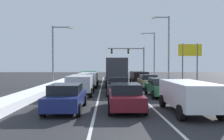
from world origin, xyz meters
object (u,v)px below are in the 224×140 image
box_truck_center_lane_third (116,71)px  traffic_light_gantry (133,56)px  street_lamp_right_near (167,44)px  street_lamp_right_mid (152,51)px  suv_white_left_lane_third (88,79)px  suv_gray_center_lane_fourth (112,75)px  suv_silver_left_lane_second (81,83)px  street_lamp_left_mid (56,49)px  sedan_navy_left_lane_nearest (66,97)px  sedan_green_right_lane_second (160,87)px  suv_white_right_lane_nearest (188,94)px  sedan_maroon_center_lane_nearest (125,96)px  sedan_tan_right_lane_third (148,81)px  roadside_sign_right (190,54)px  suv_black_right_lane_fourth (139,76)px  sedan_charcoal_center_lane_second (118,86)px  suv_green_left_lane_fourth (89,76)px

box_truck_center_lane_third → traffic_light_gantry: traffic_light_gantry is taller
street_lamp_right_near → street_lamp_right_mid: (-0.37, 8.13, -0.59)m
suv_white_left_lane_third → suv_gray_center_lane_fourth: bearing=72.7°
suv_silver_left_lane_second → traffic_light_gantry: traffic_light_gantry is taller
street_lamp_left_mid → sedan_navy_left_lane_nearest: bearing=-75.6°
sedan_green_right_lane_second → street_lamp_right_mid: street_lamp_right_mid is taller
suv_white_right_lane_nearest → sedan_maroon_center_lane_nearest: suv_white_right_lane_nearest is taller
box_truck_center_lane_third → sedan_tan_right_lane_third: bearing=-32.2°
roadside_sign_right → street_lamp_left_mid: bearing=-175.3°
suv_black_right_lane_fourth → box_truck_center_lane_third: size_ratio=0.68×
sedan_charcoal_center_lane_second → sedan_navy_left_lane_nearest: (-3.25, -6.96, 0.00)m
suv_gray_center_lane_fourth → suv_silver_left_lane_second: same height
street_lamp_right_mid → box_truck_center_lane_third: bearing=-118.8°
sedan_tan_right_lane_third → street_lamp_right_mid: bearing=76.7°
sedan_maroon_center_lane_nearest → suv_green_left_lane_fourth: suv_green_left_lane_fourth is taller
sedan_charcoal_center_lane_second → street_lamp_right_near: bearing=58.2°
sedan_maroon_center_lane_nearest → suv_gray_center_lane_fourth: (-0.15, 22.74, 0.25)m
suv_silver_left_lane_second → street_lamp_right_mid: bearing=63.1°
suv_black_right_lane_fourth → box_truck_center_lane_third: (-3.36, -3.83, 0.88)m
suv_white_right_lane_nearest → traffic_light_gantry: bearing=88.4°
suv_white_left_lane_third → street_lamp_left_mid: bearing=146.8°
suv_white_left_lane_third → street_lamp_right_near: 13.00m
suv_green_left_lane_fourth → street_lamp_right_mid: (10.70, 7.45, 3.98)m
suv_black_right_lane_fourth → traffic_light_gantry: bearing=86.7°
box_truck_center_lane_third → suv_silver_left_lane_second: (-3.33, -7.62, -0.88)m
suv_white_right_lane_nearest → sedan_navy_left_lane_nearest: (-6.66, 0.77, -0.25)m
sedan_navy_left_lane_nearest → street_lamp_left_mid: 17.05m
suv_white_right_lane_nearest → suv_gray_center_lane_fourth: size_ratio=1.00×
suv_silver_left_lane_second → suv_green_left_lane_fourth: same height
suv_white_right_lane_nearest → traffic_light_gantry: (0.97, 34.18, 3.48)m
suv_black_right_lane_fourth → suv_gray_center_lane_fourth: 5.81m
sedan_green_right_lane_second → box_truck_center_lane_third: 9.49m
sedan_navy_left_lane_nearest → roadside_sign_right: (13.58, 17.54, 3.25)m
suv_white_right_lane_nearest → sedan_tan_right_lane_third: 13.05m
traffic_light_gantry → street_lamp_left_mid: street_lamp_left_mid is taller
sedan_maroon_center_lane_nearest → street_lamp_right_near: (7.47, 19.02, 4.82)m
suv_white_left_lane_third → sedan_navy_left_lane_nearest: bearing=-90.8°
sedan_maroon_center_lane_nearest → roadside_sign_right: size_ratio=0.82×
suv_gray_center_lane_fourth → suv_white_left_lane_third: (-3.00, -9.65, 0.00)m
sedan_tan_right_lane_third → suv_black_right_lane_fourth: 6.05m
sedan_maroon_center_lane_nearest → suv_gray_center_lane_fourth: suv_gray_center_lane_fourth is taller
sedan_maroon_center_lane_nearest → roadside_sign_right: (10.23, 17.37, 3.25)m
suv_gray_center_lane_fourth → sedan_navy_left_lane_nearest: 23.13m
sedan_green_right_lane_second → street_lamp_right_near: bearing=73.0°
suv_silver_left_lane_second → suv_white_right_lane_nearest: bearing=-49.2°
sedan_tan_right_lane_third → suv_gray_center_lane_fourth: 11.26m
suv_white_right_lane_nearest → box_truck_center_lane_third: box_truck_center_lane_third is taller
street_lamp_right_near → sedan_tan_right_lane_third: bearing=-119.6°
box_truck_center_lane_third → suv_green_left_lane_fourth: size_ratio=1.47×
suv_white_right_lane_nearest → street_lamp_right_mid: bearing=82.3°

